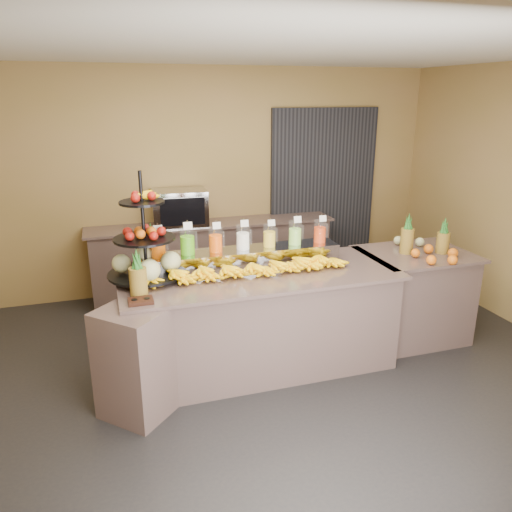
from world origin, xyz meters
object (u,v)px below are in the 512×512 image
banana_heap (249,267)px  fruit_stand (151,252)px  pitcher_tray (243,257)px  oven_warmer (179,208)px  condiment_caddy (141,301)px  right_fruit_pile (429,248)px

banana_heap → fruit_stand: 0.86m
pitcher_tray → fruit_stand: 0.88m
fruit_stand → oven_warmer: (0.53, 1.80, -0.02)m
banana_heap → pitcher_tray: bearing=84.3°
pitcher_tray → condiment_caddy: pitcher_tray is taller
condiment_caddy → pitcher_tray: bearing=32.6°
condiment_caddy → right_fruit_pile: (2.83, 0.33, 0.07)m
pitcher_tray → right_fruit_pile: size_ratio=3.84×
oven_warmer → condiment_caddy: bearing=-103.3°
fruit_stand → oven_warmer: 1.87m
pitcher_tray → condiment_caddy: bearing=-147.4°
condiment_caddy → right_fruit_pile: bearing=6.6°
fruit_stand → right_fruit_pile: bearing=-16.7°
pitcher_tray → banana_heap: bearing=-95.7°
pitcher_tray → right_fruit_pile: bearing=-9.8°
oven_warmer → banana_heap: bearing=-78.4°
pitcher_tray → right_fruit_pile: 1.85m
fruit_stand → condiment_caddy: 0.58m
right_fruit_pile → oven_warmer: bearing=137.2°
fruit_stand → right_fruit_pile: fruit_stand is taller
banana_heap → condiment_caddy: (-0.98, -0.35, -0.06)m
banana_heap → fruit_stand: bearing=168.6°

